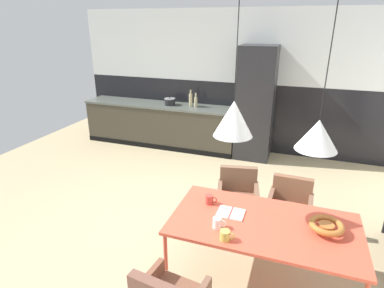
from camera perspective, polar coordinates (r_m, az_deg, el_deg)
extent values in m
plane|color=tan|center=(4.03, -1.61, -16.00)|extent=(8.57, 8.57, 0.00)
cube|color=black|center=(6.43, 8.24, 5.06)|extent=(6.59, 0.12, 1.35)
cube|color=silver|center=(6.20, 8.92, 17.13)|extent=(6.59, 0.12, 1.35)
cube|color=#3C372C|center=(6.64, -5.73, 3.41)|extent=(3.20, 0.60, 0.84)
cube|color=#545A52|center=(6.52, -5.88, 7.09)|extent=(3.23, 0.63, 0.04)
cube|color=black|center=(6.51, -6.74, -0.48)|extent=(3.20, 0.01, 0.10)
cube|color=#232326|center=(5.93, 11.47, 7.14)|extent=(0.65, 0.60, 2.08)
cube|color=#DC5139|center=(3.05, 12.91, -14.00)|extent=(1.70, 0.90, 0.03)
cylinder|color=#E24F34|center=(3.72, 0.52, -12.98)|extent=(0.04, 0.04, 0.69)
cylinder|color=#D7533B|center=(3.64, 26.59, -16.45)|extent=(0.04, 0.04, 0.69)
cylinder|color=#D64E3B|center=(3.12, -4.76, -20.97)|extent=(0.04, 0.04, 0.69)
cube|color=brown|center=(3.87, 17.19, -11.49)|extent=(0.50, 0.48, 0.06)
cube|color=brown|center=(3.96, 17.77, -7.73)|extent=(0.46, 0.10, 0.31)
cube|color=brown|center=(3.82, 20.67, -10.68)|extent=(0.07, 0.42, 0.14)
cube|color=brown|center=(3.84, 14.05, -9.75)|extent=(0.07, 0.42, 0.14)
cylinder|color=black|center=(3.84, 19.61, -16.13)|extent=(0.02, 0.02, 0.38)
cylinder|color=black|center=(3.85, 13.48, -15.25)|extent=(0.02, 0.02, 0.38)
cylinder|color=black|center=(4.15, 19.93, -13.07)|extent=(0.02, 0.02, 0.38)
cylinder|color=black|center=(4.16, 14.34, -12.28)|extent=(0.02, 0.02, 0.38)
cylinder|color=black|center=(4.10, 19.45, -16.60)|extent=(0.03, 0.41, 0.02)
cylinder|color=black|center=(4.11, 13.70, -15.78)|extent=(0.03, 0.41, 0.02)
cube|color=brown|center=(2.77, -7.90, -23.45)|extent=(0.10, 0.42, 0.14)
cube|color=brown|center=(3.90, 8.26, -10.09)|extent=(0.56, 0.55, 0.06)
cube|color=brown|center=(3.98, 8.41, -6.24)|extent=(0.46, 0.17, 0.32)
cube|color=brown|center=(3.86, 11.64, -8.95)|extent=(0.13, 0.42, 0.14)
cube|color=brown|center=(3.85, 5.03, -8.65)|extent=(0.13, 0.42, 0.14)
cylinder|color=black|center=(3.88, 11.13, -14.56)|extent=(0.02, 0.02, 0.40)
cylinder|color=black|center=(3.87, 5.02, -14.30)|extent=(0.02, 0.02, 0.40)
cylinder|color=black|center=(4.19, 10.89, -11.54)|extent=(0.02, 0.02, 0.40)
cylinder|color=black|center=(4.18, 5.31, -11.29)|extent=(0.02, 0.02, 0.40)
cylinder|color=black|center=(4.14, 10.82, -15.17)|extent=(0.10, 0.41, 0.02)
cylinder|color=black|center=(4.13, 5.08, -14.93)|extent=(0.10, 0.41, 0.02)
cylinder|color=#B2662D|center=(3.07, 23.16, -13.87)|extent=(0.13, 0.13, 0.08)
torus|color=#AE642B|center=(3.05, 23.24, -13.44)|extent=(0.30, 0.30, 0.06)
cube|color=white|center=(3.12, 5.89, -12.15)|extent=(0.13, 0.20, 0.01)
cube|color=white|center=(3.10, 8.23, -12.52)|extent=(0.13, 0.20, 0.01)
cube|color=#B73833|center=(3.11, 7.06, -12.22)|extent=(0.01, 0.20, 0.00)
cylinder|color=#B23D33|center=(3.22, 3.16, -10.02)|extent=(0.08, 0.08, 0.09)
torus|color=#B23D33|center=(3.21, 4.04, -10.10)|extent=(0.07, 0.01, 0.07)
cylinder|color=gold|center=(2.76, 5.99, -16.17)|extent=(0.09, 0.09, 0.09)
torus|color=gold|center=(2.75, 7.15, -16.29)|extent=(0.06, 0.01, 0.06)
cylinder|color=white|center=(2.89, 4.58, -14.08)|extent=(0.08, 0.08, 0.10)
torus|color=white|center=(2.88, 5.60, -14.18)|extent=(0.07, 0.01, 0.07)
cylinder|color=black|center=(6.40, -4.05, 7.63)|extent=(0.21, 0.21, 0.12)
cylinder|color=gray|center=(6.39, -4.06, 8.23)|extent=(0.22, 0.22, 0.01)
sphere|color=black|center=(6.38, -4.07, 8.38)|extent=(0.02, 0.02, 0.02)
cylinder|color=tan|center=(6.29, -0.25, 8.00)|extent=(0.07, 0.07, 0.24)
cylinder|color=tan|center=(6.26, -0.25, 9.43)|extent=(0.03, 0.03, 0.08)
cylinder|color=tan|center=(6.22, 0.69, 7.61)|extent=(0.07, 0.07, 0.19)
cylinder|color=tan|center=(6.19, 0.70, 8.86)|extent=(0.03, 0.03, 0.09)
cylinder|color=black|center=(2.61, 8.15, 16.60)|extent=(0.01, 0.01, 0.82)
cone|color=silver|center=(2.71, 7.54, 4.61)|extent=(0.34, 0.34, 0.31)
cylinder|color=black|center=(2.53, 23.66, 13.94)|extent=(0.01, 0.01, 0.91)
cone|color=silver|center=(2.65, 21.84, 1.53)|extent=(0.33, 0.33, 0.25)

